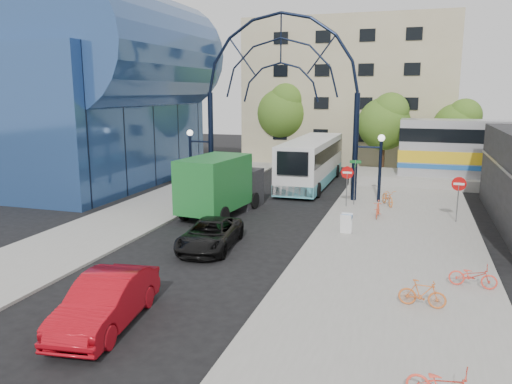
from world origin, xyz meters
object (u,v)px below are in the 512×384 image
(bike_near_b, at_px, (378,209))
(stop_sign, at_px, (347,176))
(green_truck, at_px, (222,185))
(do_not_enter_sign, at_px, (459,188))
(black_suv, at_px, (210,234))
(bike_far_a, at_px, (473,276))
(bike_far_b, at_px, (422,294))
(tree_north_c, at_px, (459,125))
(bike_near_a, at_px, (388,197))
(city_bus, at_px, (312,161))
(tree_north_b, at_px, (284,110))
(tree_north_a, at_px, (386,121))
(sandwich_board, at_px, (346,221))
(red_sedan, at_px, (106,301))
(street_name_sign, at_px, (355,173))
(gateway_arch, at_px, (281,68))

(bike_near_b, bearing_deg, stop_sign, 133.65)
(stop_sign, relative_size, green_truck, 0.35)
(do_not_enter_sign, distance_m, bike_near_b, 4.37)
(black_suv, bearing_deg, bike_far_a, -14.25)
(bike_far_a, xyz_separation_m, bike_far_b, (-1.76, -2.32, 0.03))
(stop_sign, bearing_deg, tree_north_c, 65.31)
(bike_near_a, bearing_deg, city_bus, 113.52)
(green_truck, bearing_deg, tree_north_b, 101.03)
(tree_north_a, distance_m, bike_near_a, 13.56)
(sandwich_board, distance_m, bike_far_b, 8.74)
(tree_north_c, distance_m, green_truck, 24.29)
(red_sedan, bearing_deg, tree_north_a, 71.27)
(red_sedan, bearing_deg, black_suv, 82.05)
(black_suv, xyz_separation_m, bike_near_b, (6.92, 7.76, -0.07))
(red_sedan, bearing_deg, street_name_sign, 66.45)
(tree_north_a, xyz_separation_m, bike_far_a, (4.79, -25.61, -4.05))
(street_name_sign, distance_m, bike_near_a, 2.56)
(gateway_arch, xyz_separation_m, city_bus, (1.16, 5.16, -6.72))
(city_bus, bearing_deg, green_truck, -106.21)
(tree_north_b, distance_m, city_bus, 12.37)
(city_bus, distance_m, black_suv, 17.25)
(do_not_enter_sign, bearing_deg, bike_near_a, 141.46)
(stop_sign, height_order, city_bus, city_bus)
(tree_north_a, distance_m, tree_north_b, 10.79)
(green_truck, relative_size, red_sedan, 1.48)
(do_not_enter_sign, xyz_separation_m, sandwich_board, (-5.40, -4.02, -1.23))
(street_name_sign, distance_m, bike_far_b, 15.21)
(gateway_arch, relative_size, tree_north_b, 1.70)
(city_bus, height_order, green_truck, city_bus)
(street_name_sign, distance_m, green_truck, 8.36)
(red_sedan, bearing_deg, do_not_enter_sign, 47.68)
(tree_north_c, bearing_deg, city_bus, -141.36)
(green_truck, bearing_deg, gateway_arch, 76.96)
(do_not_enter_sign, bearing_deg, street_name_sign, 155.84)
(bike_near_a, height_order, bike_far_b, bike_near_a)
(tree_north_a, relative_size, bike_near_a, 3.69)
(gateway_arch, relative_size, black_suv, 2.86)
(green_truck, height_order, red_sedan, green_truck)
(do_not_enter_sign, relative_size, tree_north_b, 0.31)
(bike_near_b, xyz_separation_m, bike_far_b, (2.29, -11.77, -0.01))
(tree_north_a, height_order, bike_far_a, tree_north_a)
(sandwich_board, bearing_deg, street_name_sign, 93.46)
(tree_north_b, relative_size, red_sedan, 1.67)
(bike_near_a, relative_size, bike_far_b, 1.24)
(tree_north_b, distance_m, bike_near_a, 20.76)
(street_name_sign, height_order, bike_near_a, street_name_sign)
(tree_north_b, distance_m, green_truck, 21.99)
(tree_north_c, relative_size, red_sedan, 1.35)
(sandwich_board, xyz_separation_m, green_truck, (-7.56, 2.33, 0.99))
(black_suv, bearing_deg, bike_far_b, -29.03)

